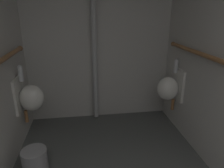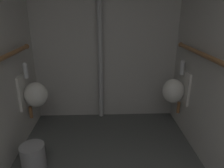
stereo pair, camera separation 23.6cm
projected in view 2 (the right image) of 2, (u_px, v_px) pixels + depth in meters
The scene contains 5 objects.
wall_back at pixel (105, 33), 3.07m from camera, with size 2.27×0.06×2.63m, color beige.
urinal_left_mid at pixel (34, 94), 2.70m from camera, with size 0.32×0.30×0.76m.
urinal_right_mid at pixel (175, 90), 2.83m from camera, with size 0.32×0.30×0.76m.
standpipe_back_wall at pixel (100, 34), 2.96m from camera, with size 0.07×0.07×2.58m, color #B2B2B2.
waste_bin at pixel (33, 157), 2.25m from camera, with size 0.26×0.26×0.29m, color gray.
Camera 2 is at (-0.02, 0.26, 1.65)m, focal length 33.63 mm.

